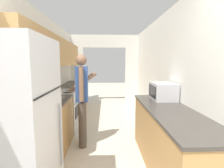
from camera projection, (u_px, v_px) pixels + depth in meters
name	position (u px, v px, depth m)	size (l,w,h in m)	color
wall_left	(43.00, 66.00, 3.41)	(0.38, 7.87, 2.50)	silver
wall_right	(173.00, 77.00, 3.14)	(0.06, 7.87, 2.50)	silver
wall_far_with_doorway	(104.00, 65.00, 6.41)	(2.84, 0.06, 2.50)	silver
counter_left	(65.00, 108.00, 4.15)	(0.62, 4.12, 0.88)	#B2844C
counter_right	(170.00, 140.00, 2.42)	(0.62, 2.13, 0.88)	#B2844C
refrigerator	(11.00, 132.00, 1.62)	(0.78, 0.77, 1.74)	#B7B7BC
range_oven	(63.00, 110.00, 3.90)	(0.66, 0.78, 1.02)	#B7B7BC
person	(82.00, 98.00, 3.11)	(0.53, 0.39, 1.65)	#4C4238
microwave	(163.00, 91.00, 2.98)	(0.37, 0.50, 0.29)	#B7B7BC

